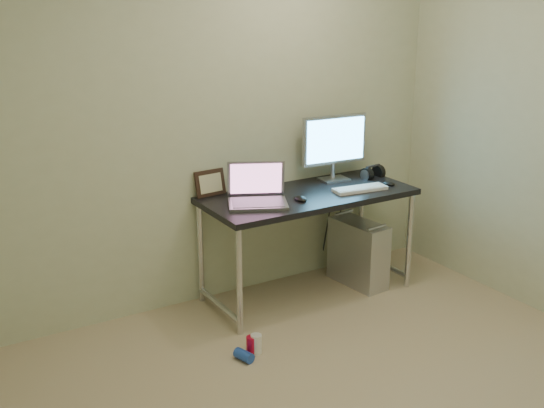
{
  "coord_description": "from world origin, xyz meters",
  "views": [
    {
      "loc": [
        -1.96,
        -2.26,
        2.1
      ],
      "look_at": [
        0.05,
        1.08,
        0.85
      ],
      "focal_mm": 45.0,
      "sensor_mm": 36.0,
      "label": 1
    }
  ],
  "objects": [
    {
      "name": "monitor",
      "position": [
        0.89,
        1.61,
        1.03
      ],
      "size": [
        0.51,
        0.16,
        0.48
      ],
      "rotation": [
        0.0,
        0.0,
        -0.08
      ],
      "color": "#A1A2A8",
      "rests_on": "desk"
    },
    {
      "name": "webcam",
      "position": [
        0.18,
        1.69,
        0.84
      ],
      "size": [
        0.05,
        0.04,
        0.13
      ],
      "rotation": [
        0.0,
        0.0,
        0.22
      ],
      "color": "silver",
      "rests_on": "desk"
    },
    {
      "name": "picture_frame",
      "position": [
        -0.05,
        1.73,
        0.84
      ],
      "size": [
        0.23,
        0.08,
        0.18
      ],
      "primitive_type": "cube",
      "rotation": [
        -0.21,
        0.0,
        0.09
      ],
      "color": "black",
      "rests_on": "desk"
    },
    {
      "name": "can_white",
      "position": [
        -0.18,
        0.89,
        0.06
      ],
      "size": [
        0.09,
        0.09,
        0.12
      ],
      "primitive_type": "cylinder",
      "rotation": [
        0.0,
        0.0,
        0.47
      ],
      "color": "white",
      "rests_on": "ground"
    },
    {
      "name": "cable_a",
      "position": [
        0.91,
        1.7,
        0.4
      ],
      "size": [
        0.01,
        0.16,
        0.69
      ],
      "primitive_type": "cylinder",
      "rotation": [
        0.21,
        0.0,
        0.0
      ],
      "color": "black",
      "rests_on": "ground"
    },
    {
      "name": "can_blue",
      "position": [
        -0.28,
        0.85,
        0.03
      ],
      "size": [
        0.09,
        0.13,
        0.06
      ],
      "primitive_type": "cylinder",
      "rotation": [
        1.57,
        0.0,
        0.28
      ],
      "color": "blue",
      "rests_on": "ground"
    },
    {
      "name": "headphones",
      "position": [
        1.18,
        1.52,
        0.78
      ],
      "size": [
        0.18,
        0.11,
        0.12
      ],
      "rotation": [
        0.0,
        0.0,
        0.14
      ],
      "color": "black",
      "rests_on": "desk"
    },
    {
      "name": "can_red",
      "position": [
        -0.21,
        0.9,
        0.06
      ],
      "size": [
        0.07,
        0.07,
        0.11
      ],
      "primitive_type": "cylinder",
      "rotation": [
        0.0,
        0.0,
        -0.11
      ],
      "color": "red",
      "rests_on": "ground"
    },
    {
      "name": "cable_b",
      "position": [
        1.0,
        1.68,
        0.38
      ],
      "size": [
        0.02,
        0.11,
        0.71
      ],
      "primitive_type": "cylinder",
      "rotation": [
        0.14,
        0.0,
        0.09
      ],
      "color": "black",
      "rests_on": "ground"
    },
    {
      "name": "tower_computer",
      "position": [
        0.96,
        1.38,
        0.24
      ],
      "size": [
        0.25,
        0.48,
        0.51
      ],
      "rotation": [
        0.0,
        0.0,
        0.1
      ],
      "color": "#B2B3B7",
      "rests_on": "ground"
    },
    {
      "name": "laptop",
      "position": [
        0.14,
        1.42,
        0.81
      ],
      "size": [
        0.47,
        0.44,
        0.26
      ],
      "rotation": [
        0.0,
        0.0,
        -0.44
      ],
      "color": "#A1A2A8",
      "rests_on": "desk"
    },
    {
      "name": "wall_back",
      "position": [
        0.0,
        1.75,
        1.25
      ],
      "size": [
        3.5,
        0.02,
        2.5
      ],
      "primitive_type": "cube",
      "color": "beige",
      "rests_on": "ground"
    },
    {
      "name": "keyboard",
      "position": [
        0.89,
        1.3,
        0.76
      ],
      "size": [
        0.4,
        0.17,
        0.02
      ],
      "primitive_type": "cube",
      "rotation": [
        0.0,
        0.0,
        -0.11
      ],
      "color": "white",
      "rests_on": "desk"
    },
    {
      "name": "desk",
      "position": [
        0.55,
        1.43,
        0.66
      ],
      "size": [
        1.47,
        0.64,
        0.75
      ],
      "color": "black",
      "rests_on": "ground"
    },
    {
      "name": "mouse_right",
      "position": [
        1.15,
        1.3,
        0.77
      ],
      "size": [
        0.08,
        0.11,
        0.03
      ],
      "primitive_type": "ellipsoid",
      "rotation": [
        0.0,
        0.0,
        0.22
      ],
      "color": "black",
      "rests_on": "desk"
    },
    {
      "name": "mouse_left",
      "position": [
        0.41,
        1.32,
        0.77
      ],
      "size": [
        0.08,
        0.12,
        0.04
      ],
      "primitive_type": "ellipsoid",
      "rotation": [
        0.0,
        0.0,
        -0.08
      ],
      "color": "black",
      "rests_on": "desk"
    }
  ]
}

